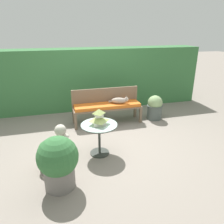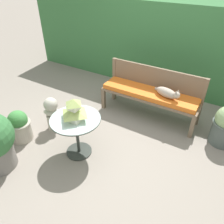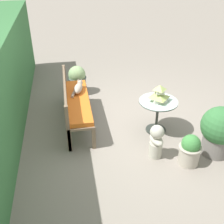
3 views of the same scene
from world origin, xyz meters
name	(u,v)px [view 3 (image 3 of 3)]	position (x,y,z in m)	size (l,w,h in m)	color
ground	(130,123)	(0.00, 0.00, 0.00)	(30.00, 30.00, 0.00)	gray
garden_bench	(78,103)	(0.17, 0.93, 0.41)	(1.64, 0.44, 0.49)	brown
bench_backrest	(65,94)	(0.17, 1.13, 0.60)	(1.64, 0.06, 0.83)	brown
cat	(78,88)	(0.47, 0.89, 0.56)	(0.45, 0.27, 0.19)	#A89989
patio_table	(158,107)	(-0.30, -0.40, 0.47)	(0.65, 0.65, 0.59)	#2D332D
pagoda_birdhouse	(159,94)	(-0.30, -0.40, 0.72)	(0.29, 0.29, 0.29)	silver
garden_bust	(156,141)	(-0.97, -0.18, 0.29)	(0.32, 0.22, 0.56)	#B7B2A3
potted_plant_hedge_corner	(190,150)	(-1.21, -0.62, 0.25)	(0.34, 0.34, 0.50)	#ADA393
potted_plant_table_near	(77,80)	(1.40, 0.86, 0.31)	(0.40, 0.40, 0.62)	#4C5651
potted_plant_table_far	(219,130)	(-1.05, -1.14, 0.42)	(0.59, 0.59, 0.80)	slate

